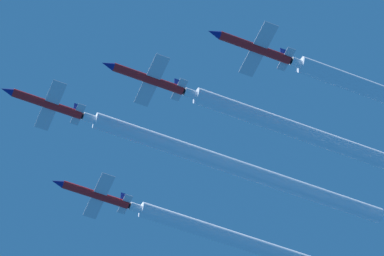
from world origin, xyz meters
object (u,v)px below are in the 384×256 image
(jet_lead, at_px, (45,103))
(jet_right_wingman, at_px, (94,194))
(jet_outer_left, at_px, (253,47))
(jet_left_wingman, at_px, (146,78))

(jet_lead, height_order, jet_right_wingman, jet_lead)
(jet_lead, relative_size, jet_outer_left, 1.00)
(jet_left_wingman, distance_m, jet_outer_left, 16.17)
(jet_lead, xyz_separation_m, jet_left_wingman, (-10.74, -11.68, -1.72))
(jet_right_wingman, xyz_separation_m, jet_outer_left, (-33.70, -11.19, -1.46))
(jet_left_wingman, relative_size, jet_right_wingman, 1.00)
(jet_outer_left, bearing_deg, jet_left_wingman, 44.89)
(jet_left_wingman, xyz_separation_m, jet_right_wingman, (22.31, -0.16, -0.26))
(jet_left_wingman, bearing_deg, jet_lead, 47.41)
(jet_lead, distance_m, jet_outer_left, 32.12)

